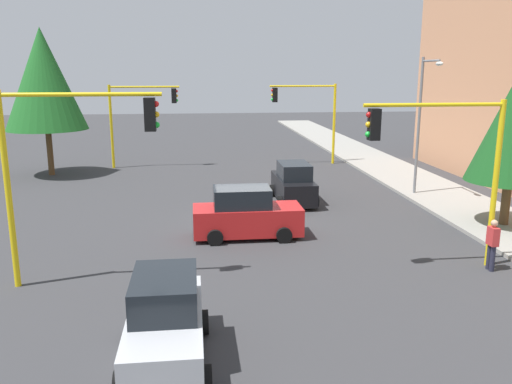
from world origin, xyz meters
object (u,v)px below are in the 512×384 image
(car_red, at_px, (246,215))
(traffic_signal_far_right, at_px, (139,109))
(street_lamp_curbside, at_px, (423,112))
(car_black, at_px, (293,184))
(pedestrian_crossing, at_px, (492,243))
(traffic_signal_far_left, at_px, (308,108))
(traffic_signal_near_left, at_px, (444,151))
(tree_opposite_side, at_px, (44,79))
(traffic_signal_near_right, at_px, (68,150))
(car_silver, at_px, (166,324))

(car_red, bearing_deg, traffic_signal_far_right, -161.11)
(street_lamp_curbside, relative_size, car_black, 1.69)
(traffic_signal_far_right, height_order, pedestrian_crossing, traffic_signal_far_right)
(traffic_signal_far_left, bearing_deg, traffic_signal_near_left, -0.01)
(tree_opposite_side, bearing_deg, traffic_signal_far_left, 96.84)
(traffic_signal_near_right, bearing_deg, traffic_signal_near_left, 90.00)
(car_red, xyz_separation_m, car_black, (-5.35, 2.87, -0.00))
(pedestrian_crossing, bearing_deg, street_lamp_curbside, 169.55)
(car_red, relative_size, car_silver, 1.04)
(tree_opposite_side, height_order, car_silver, tree_opposite_side)
(traffic_signal_far_right, height_order, car_silver, traffic_signal_far_right)
(car_red, bearing_deg, car_silver, -16.73)
(traffic_signal_near_left, bearing_deg, street_lamp_curbside, 159.80)
(tree_opposite_side, xyz_separation_m, car_red, (14.00, 10.81, -4.94))
(traffic_signal_near_left, bearing_deg, tree_opposite_side, -137.21)
(traffic_signal_far_right, distance_m, car_red, 17.17)
(traffic_signal_near_right, xyz_separation_m, traffic_signal_near_left, (0.00, 11.38, -0.24))
(traffic_signal_far_right, distance_m, car_silver, 25.15)
(traffic_signal_far_left, bearing_deg, car_red, -20.10)
(traffic_signal_near_left, relative_size, car_black, 1.32)
(car_red, bearing_deg, traffic_signal_near_left, 55.65)
(traffic_signal_near_right, xyz_separation_m, traffic_signal_far_right, (-20.00, 0.06, -0.24))
(traffic_signal_far_right, height_order, car_black, traffic_signal_far_right)
(street_lamp_curbside, bearing_deg, traffic_signal_near_right, -57.21)
(traffic_signal_near_left, bearing_deg, car_red, -124.35)
(car_red, xyz_separation_m, car_silver, (8.82, -2.65, -0.00))
(car_red, bearing_deg, traffic_signal_far_left, 159.90)
(traffic_signal_far_right, xyz_separation_m, traffic_signal_near_left, (20.00, 11.33, 0.00))
(traffic_signal_near_right, height_order, street_lamp_curbside, street_lamp_curbside)
(traffic_signal_far_right, xyz_separation_m, street_lamp_curbside, (10.39, 14.86, 0.47))
(street_lamp_curbside, xyz_separation_m, car_silver, (14.43, -12.04, -3.45))
(traffic_signal_far_left, xyz_separation_m, car_black, (10.65, -2.99, -2.99))
(car_red, bearing_deg, traffic_signal_near_right, -54.13)
(tree_opposite_side, bearing_deg, car_silver, 19.68)
(tree_opposite_side, distance_m, car_red, 18.37)
(traffic_signal_far_right, bearing_deg, traffic_signal_far_left, 90.00)
(traffic_signal_far_right, relative_size, pedestrian_crossing, 3.21)
(street_lamp_curbside, bearing_deg, car_silver, -39.85)
(car_black, height_order, pedestrian_crossing, car_black)
(traffic_signal_near_right, relative_size, pedestrian_crossing, 3.43)
(car_black, distance_m, car_silver, 15.20)
(car_silver, height_order, pedestrian_crossing, car_silver)
(traffic_signal_far_right, height_order, traffic_signal_near_left, traffic_signal_near_left)
(car_red, distance_m, pedestrian_crossing, 8.74)
(traffic_signal_far_left, distance_m, car_silver, 26.40)
(traffic_signal_near_right, xyz_separation_m, car_red, (-4.00, 5.53, -3.22))
(traffic_signal_near_left, distance_m, pedestrian_crossing, 3.44)
(traffic_signal_far_right, distance_m, pedestrian_crossing, 24.40)
(car_red, bearing_deg, street_lamp_curbside, 120.86)
(traffic_signal_far_left, xyz_separation_m, traffic_signal_far_right, (-0.00, -11.33, -0.01))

